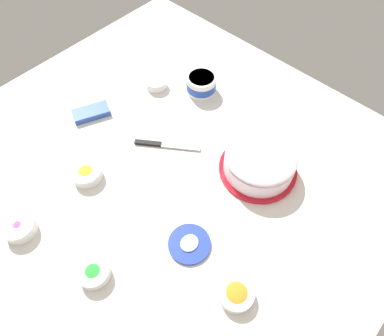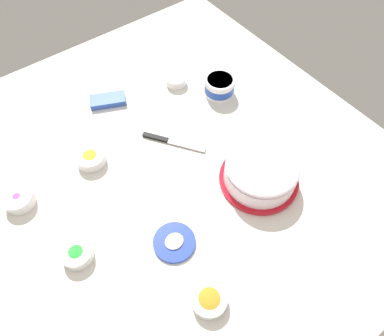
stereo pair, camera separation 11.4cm
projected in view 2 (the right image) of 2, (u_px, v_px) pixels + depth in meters
ground_plane at (157, 170)px, 1.18m from camera, size 1.54×1.54×0.00m
frosted_cake at (261, 172)px, 1.12m from camera, size 0.26×0.26×0.11m
frosting_tub at (219, 86)px, 1.35m from camera, size 0.12×0.12×0.07m
frosting_tub_lid at (174, 242)px, 1.03m from camera, size 0.13×0.13×0.02m
spreading_knife at (168, 141)px, 1.24m from camera, size 0.15×0.20×0.01m
sprinkle_bowl_pink at (176, 80)px, 1.40m from camera, size 0.08×0.08×0.03m
sprinkle_bowl_yellow at (91, 158)px, 1.18m from camera, size 0.10×0.10×0.04m
sprinkle_bowl_green at (77, 254)px, 1.00m from camera, size 0.09×0.09×0.04m
sprinkle_bowl_rainbow at (19, 199)px, 1.09m from camera, size 0.10×0.10×0.04m
sprinkle_bowl_orange at (209, 300)px, 0.93m from camera, size 0.10×0.10×0.04m
candy_box_lower at (108, 100)px, 1.35m from camera, size 0.15×0.11×0.02m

